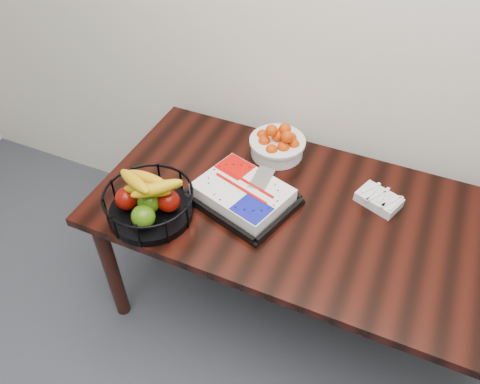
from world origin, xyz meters
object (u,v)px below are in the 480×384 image
at_px(fruit_basket, 149,201).
at_px(table, 306,225).
at_px(cake_tray, 243,194).
at_px(tangerine_bowl, 277,142).

bearing_deg(fruit_basket, table, 25.94).
height_order(cake_tray, fruit_basket, fruit_basket).
bearing_deg(table, fruit_basket, -154.06).
relative_size(table, cake_tray, 3.61).
xyz_separation_m(cake_tray, fruit_basket, (-0.31, -0.23, 0.04)).
bearing_deg(tangerine_bowl, fruit_basket, -119.67).
bearing_deg(table, tangerine_bowl, 130.03).
distance_m(table, fruit_basket, 0.67).
height_order(table, tangerine_bowl, tangerine_bowl).
distance_m(tangerine_bowl, fruit_basket, 0.67).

